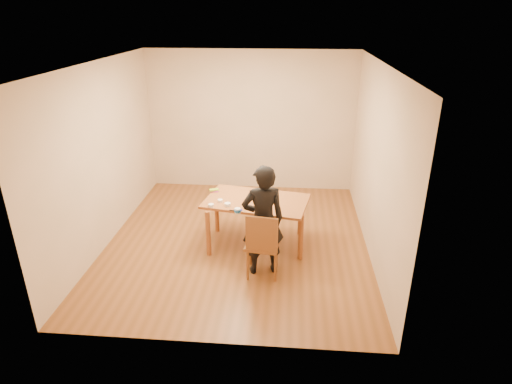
# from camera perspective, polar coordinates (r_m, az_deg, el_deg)

# --- Properties ---
(room_shell) EXTENTS (4.00, 4.50, 2.70)m
(room_shell) POSITION_cam_1_polar(r_m,az_deg,el_deg) (6.55, -2.28, 5.31)
(room_shell) COLOR brown
(room_shell) RESTS_ON ground
(dining_table) EXTENTS (1.63, 1.15, 0.04)m
(dining_table) POSITION_cam_1_polar(r_m,az_deg,el_deg) (6.36, 0.04, -1.23)
(dining_table) COLOR brown
(dining_table) RESTS_ON floor
(dining_chair) EXTENTS (0.49, 0.49, 0.04)m
(dining_chair) POSITION_cam_1_polar(r_m,az_deg,el_deg) (5.79, 0.88, -6.98)
(dining_chair) COLOR brown
(dining_chair) RESTS_ON floor
(cake_plate) EXTENTS (0.31, 0.31, 0.02)m
(cake_plate) POSITION_cam_1_polar(r_m,az_deg,el_deg) (6.43, 1.47, -0.65)
(cake_plate) COLOR #AA220B
(cake_plate) RESTS_ON dining_table
(cake) EXTENTS (0.22, 0.22, 0.07)m
(cake) POSITION_cam_1_polar(r_m,az_deg,el_deg) (6.41, 1.47, -0.27)
(cake) COLOR white
(cake) RESTS_ON cake_plate
(frosting_dome) EXTENTS (0.21, 0.21, 0.03)m
(frosting_dome) POSITION_cam_1_polar(r_m,az_deg,el_deg) (6.40, 1.47, 0.11)
(frosting_dome) COLOR white
(frosting_dome) RESTS_ON cake
(frosting_tub) EXTENTS (0.08, 0.08, 0.07)m
(frosting_tub) POSITION_cam_1_polar(r_m,az_deg,el_deg) (5.94, -2.47, -2.51)
(frosting_tub) COLOR white
(frosting_tub) RESTS_ON dining_table
(frosting_lid) EXTENTS (0.09, 0.09, 0.01)m
(frosting_lid) POSITION_cam_1_polar(r_m,az_deg,el_deg) (6.04, -2.27, -2.41)
(frosting_lid) COLOR #1C1797
(frosting_lid) RESTS_ON dining_table
(frosting_dollop) EXTENTS (0.04, 0.04, 0.02)m
(frosting_dollop) POSITION_cam_1_polar(r_m,az_deg,el_deg) (6.03, -2.27, -2.31)
(frosting_dollop) COLOR white
(frosting_dollop) RESTS_ON frosting_lid
(ramekin_green) EXTENTS (0.09, 0.09, 0.04)m
(ramekin_green) POSITION_cam_1_polar(r_m,az_deg,el_deg) (6.17, -3.82, -1.66)
(ramekin_green) COLOR white
(ramekin_green) RESTS_ON dining_table
(ramekin_yellow) EXTENTS (0.07, 0.07, 0.04)m
(ramekin_yellow) POSITION_cam_1_polar(r_m,az_deg,el_deg) (6.31, -4.80, -1.16)
(ramekin_yellow) COLOR white
(ramekin_yellow) RESTS_ON dining_table
(ramekin_multi) EXTENTS (0.08, 0.08, 0.04)m
(ramekin_multi) POSITION_cam_1_polar(r_m,az_deg,el_deg) (6.17, -6.01, -1.78)
(ramekin_multi) COLOR white
(ramekin_multi) RESTS_ON dining_table
(candy_box_pink) EXTENTS (0.13, 0.08, 0.02)m
(candy_box_pink) POSITION_cam_1_polar(r_m,az_deg,el_deg) (6.67, -5.58, 0.12)
(candy_box_pink) COLOR #C62E8A
(candy_box_pink) RESTS_ON dining_table
(candy_box_green) EXTENTS (0.16, 0.12, 0.02)m
(candy_box_green) POSITION_cam_1_polar(r_m,az_deg,el_deg) (6.67, -5.62, 0.29)
(candy_box_green) COLOR green
(candy_box_green) RESTS_ON candy_box_pink
(spatula) EXTENTS (0.16, 0.03, 0.01)m
(spatula) POSITION_cam_1_polar(r_m,az_deg,el_deg) (6.03, -2.88, -2.47)
(spatula) COLOR black
(spatula) RESTS_ON dining_table
(person) EXTENTS (0.64, 0.50, 1.56)m
(person) POSITION_cam_1_polar(r_m,az_deg,el_deg) (5.67, 0.93, -3.86)
(person) COLOR black
(person) RESTS_ON floor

